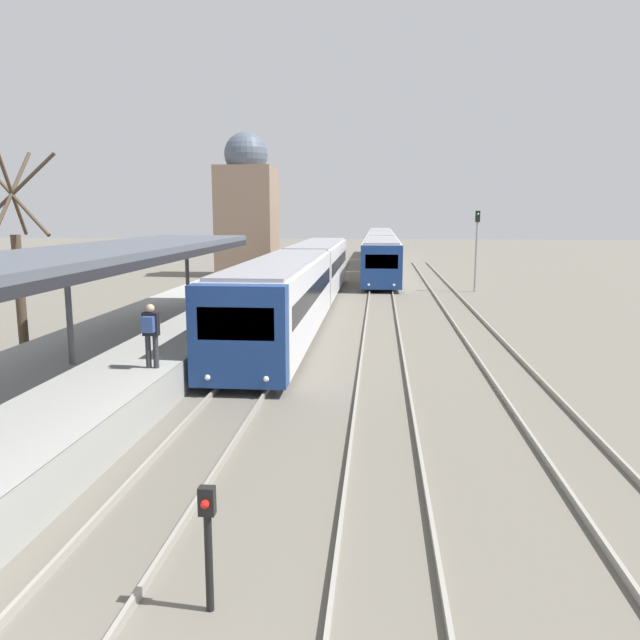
{
  "coord_description": "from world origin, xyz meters",
  "views": [
    {
      "loc": [
        3.75,
        -3.83,
        4.94
      ],
      "look_at": [
        1.97,
        15.13,
        1.68
      ],
      "focal_mm": 35.0,
      "sensor_mm": 36.0,
      "label": 1
    }
  ],
  "objects_px": {
    "person_on_platform": "(151,331)",
    "signal_mast_far": "(477,241)",
    "train_near": "(304,277)",
    "train_far": "(381,247)",
    "signal_post_near": "(208,534)"
  },
  "relations": [
    {
      "from": "signal_post_near",
      "to": "signal_mast_far",
      "type": "bearing_deg",
      "value": 76.21
    },
    {
      "from": "train_far",
      "to": "signal_mast_far",
      "type": "height_order",
      "value": "signal_mast_far"
    },
    {
      "from": "person_on_platform",
      "to": "train_far",
      "type": "distance_m",
      "value": 45.66
    },
    {
      "from": "person_on_platform",
      "to": "signal_mast_far",
      "type": "height_order",
      "value": "signal_mast_far"
    },
    {
      "from": "train_far",
      "to": "signal_mast_far",
      "type": "xyz_separation_m",
      "value": [
        5.96,
        -20.06,
        1.48
      ]
    },
    {
      "from": "person_on_platform",
      "to": "signal_mast_far",
      "type": "distance_m",
      "value": 27.91
    },
    {
      "from": "person_on_platform",
      "to": "signal_mast_far",
      "type": "xyz_separation_m",
      "value": [
        11.91,
        25.21,
        1.21
      ]
    },
    {
      "from": "signal_mast_far",
      "to": "train_near",
      "type": "bearing_deg",
      "value": -137.14
    },
    {
      "from": "person_on_platform",
      "to": "train_far",
      "type": "relative_size",
      "value": 0.04
    },
    {
      "from": "train_near",
      "to": "train_far",
      "type": "bearing_deg",
      "value": 82.33
    },
    {
      "from": "train_far",
      "to": "signal_post_near",
      "type": "height_order",
      "value": "train_far"
    },
    {
      "from": "train_near",
      "to": "signal_post_near",
      "type": "height_order",
      "value": "train_near"
    },
    {
      "from": "person_on_platform",
      "to": "train_far",
      "type": "height_order",
      "value": "train_far"
    },
    {
      "from": "train_near",
      "to": "signal_post_near",
      "type": "xyz_separation_m",
      "value": [
        1.71,
        -24.18,
        -0.73
      ]
    },
    {
      "from": "person_on_platform",
      "to": "signal_post_near",
      "type": "distance_m",
      "value": 9.02
    }
  ]
}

